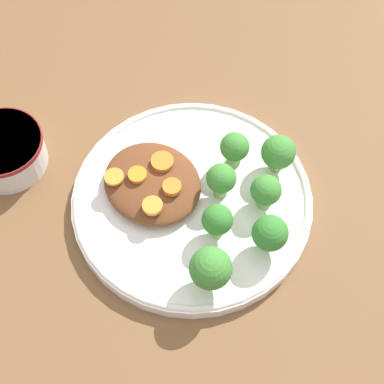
{
  "coord_description": "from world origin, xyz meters",
  "views": [
    {
      "loc": [
        -0.26,
        0.26,
        0.66
      ],
      "look_at": [
        0.0,
        0.0,
        0.03
      ],
      "focal_mm": 60.0,
      "sensor_mm": 36.0,
      "label": 1
    }
  ],
  "objects": [
    {
      "name": "carrot_slice_3",
      "position": [
        0.06,
        0.03,
        0.04
      ],
      "size": [
        0.02,
        0.02,
        0.01
      ],
      "primitive_type": "cylinder",
      "color": "orange",
      "rests_on": "stew_mound"
    },
    {
      "name": "stew_mound",
      "position": [
        0.04,
        0.02,
        0.03
      ],
      "size": [
        0.12,
        0.11,
        0.02
      ],
      "primitive_type": "ellipsoid",
      "color": "brown",
      "rests_on": "plate"
    },
    {
      "name": "plate",
      "position": [
        0.0,
        0.0,
        0.01
      ],
      "size": [
        0.28,
        0.28,
        0.02
      ],
      "color": "white",
      "rests_on": "ground_plane"
    },
    {
      "name": "carrot_slice_2",
      "position": [
        0.02,
        0.02,
        0.04
      ],
      "size": [
        0.02,
        0.02,
        0.01
      ],
      "primitive_type": "cylinder",
      "color": "orange",
      "rests_on": "stew_mound"
    },
    {
      "name": "ground_plane",
      "position": [
        0.0,
        0.0,
        0.0
      ],
      "size": [
        4.0,
        4.0,
        0.0
      ],
      "primitive_type": "plane",
      "color": "brown"
    },
    {
      "name": "carrot_slice_1",
      "position": [
        0.05,
        -0.0,
        0.04
      ],
      "size": [
        0.03,
        0.03,
        0.01
      ],
      "primitive_type": "cylinder",
      "color": "orange",
      "rests_on": "stew_mound"
    },
    {
      "name": "broccoli_floret_2",
      "position": [
        -0.06,
        -0.05,
        0.04
      ],
      "size": [
        0.04,
        0.04,
        0.05
      ],
      "color": "#7FA85B",
      "rests_on": "plate"
    },
    {
      "name": "broccoli_floret_5",
      "position": [
        -0.1,
        -0.02,
        0.05
      ],
      "size": [
        0.04,
        0.04,
        0.05
      ],
      "color": "#7FA85B",
      "rests_on": "plate"
    },
    {
      "name": "broccoli_floret_3",
      "position": [
        -0.02,
        -0.03,
        0.05
      ],
      "size": [
        0.03,
        0.03,
        0.05
      ],
      "color": "#7FA85B",
      "rests_on": "plate"
    },
    {
      "name": "carrot_slice_4",
      "position": [
        0.07,
        0.05,
        0.04
      ],
      "size": [
        0.02,
        0.02,
        0.0
      ],
      "primitive_type": "cylinder",
      "color": "orange",
      "rests_on": "stew_mound"
    },
    {
      "name": "broccoli_floret_6",
      "position": [
        -0.0,
        -0.07,
        0.05
      ],
      "size": [
        0.03,
        0.03,
        0.05
      ],
      "color": "#7FA85B",
      "rests_on": "plate"
    },
    {
      "name": "broccoli_floret_0",
      "position": [
        -0.04,
        -0.1,
        0.05
      ],
      "size": [
        0.04,
        0.04,
        0.05
      ],
      "color": "#7FA85B",
      "rests_on": "plate"
    },
    {
      "name": "broccoli_floret_4",
      "position": [
        -0.09,
        0.06,
        0.05
      ],
      "size": [
        0.05,
        0.05,
        0.06
      ],
      "color": "#7FA85B",
      "rests_on": "plate"
    },
    {
      "name": "broccoli_floret_1",
      "position": [
        -0.05,
        0.01,
        0.04
      ],
      "size": [
        0.04,
        0.04,
        0.05
      ],
      "color": "#7FA85B",
      "rests_on": "plate"
    },
    {
      "name": "dip_bowl",
      "position": [
        0.2,
        0.11,
        0.03
      ],
      "size": [
        0.1,
        0.1,
        0.05
      ],
      "color": "silver",
      "rests_on": "ground_plane"
    },
    {
      "name": "carrot_slice_0",
      "position": [
        0.01,
        0.05,
        0.04
      ],
      "size": [
        0.02,
        0.02,
        0.01
      ],
      "primitive_type": "cylinder",
      "color": "orange",
      "rests_on": "stew_mound"
    }
  ]
}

